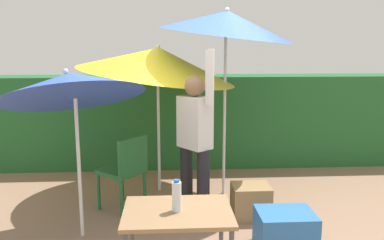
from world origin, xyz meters
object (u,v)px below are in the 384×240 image
at_px(umbrella_orange, 158,62).
at_px(crate_cardboard, 251,202).
at_px(cooler_box, 285,231).
at_px(umbrella_rainbow, 227,23).
at_px(bottle_water, 177,196).
at_px(umbrella_yellow, 71,86).
at_px(folding_table, 178,221).
at_px(chair_plastic, 126,168).
at_px(person_vendor, 195,137).

height_order(umbrella_orange, crate_cardboard, umbrella_orange).
relative_size(cooler_box, crate_cardboard, 1.28).
height_order(umbrella_rainbow, bottle_water, umbrella_rainbow).
height_order(umbrella_yellow, bottle_water, umbrella_yellow).
distance_m(umbrella_orange, folding_table, 2.64).
height_order(umbrella_rainbow, chair_plastic, umbrella_rainbow).
bearing_deg(cooler_box, umbrella_yellow, 169.62).
height_order(folding_table, bottle_water, bottle_water).
distance_m(umbrella_orange, chair_plastic, 1.42).
xyz_separation_m(chair_plastic, cooler_box, (1.60, -1.02, -0.32)).
relative_size(folding_table, bottle_water, 3.33).
height_order(person_vendor, folding_table, person_vendor).
height_order(cooler_box, folding_table, folding_table).
bearing_deg(chair_plastic, umbrella_yellow, -122.62).
distance_m(crate_cardboard, folding_table, 1.73).
distance_m(chair_plastic, folding_table, 1.83).
distance_m(cooler_box, bottle_water, 1.43).
xyz_separation_m(umbrella_orange, bottle_water, (0.18, -2.41, -0.87)).
height_order(umbrella_rainbow, umbrella_orange, umbrella_rainbow).
height_order(umbrella_rainbow, umbrella_yellow, umbrella_rainbow).
bearing_deg(umbrella_orange, crate_cardboard, -42.99).
height_order(umbrella_rainbow, folding_table, umbrella_rainbow).
bearing_deg(umbrella_yellow, umbrella_rainbow, 34.42).
bearing_deg(chair_plastic, person_vendor, -19.94).
bearing_deg(bottle_water, person_vendor, 81.08).
relative_size(person_vendor, folding_table, 2.35).
relative_size(person_vendor, bottle_water, 7.83).
bearing_deg(chair_plastic, folding_table, -71.97).
distance_m(umbrella_yellow, bottle_water, 1.63).
bearing_deg(person_vendor, umbrella_yellow, -163.01).
height_order(umbrella_orange, cooler_box, umbrella_orange).
distance_m(umbrella_orange, crate_cardboard, 2.08).
distance_m(chair_plastic, cooler_box, 1.93).
bearing_deg(folding_table, bottle_water, -118.70).
bearing_deg(umbrella_yellow, cooler_box, -10.38).
bearing_deg(cooler_box, person_vendor, 137.69).
xyz_separation_m(chair_plastic, crate_cardboard, (1.42, -0.30, -0.32)).
height_order(person_vendor, bottle_water, person_vendor).
bearing_deg(person_vendor, umbrella_orange, 113.28).
bearing_deg(umbrella_orange, person_vendor, -66.72).
distance_m(chair_plastic, crate_cardboard, 1.49).
distance_m(umbrella_orange, cooler_box, 2.58).
distance_m(cooler_box, folding_table, 1.33).
height_order(umbrella_rainbow, crate_cardboard, umbrella_rainbow).
relative_size(umbrella_yellow, crate_cardboard, 4.67).
distance_m(person_vendor, bottle_water, 1.49).
bearing_deg(umbrella_rainbow, person_vendor, -119.98).
bearing_deg(umbrella_orange, bottle_water, -85.77).
distance_m(person_vendor, chair_plastic, 0.94).
bearing_deg(umbrella_rainbow, umbrella_yellow, -145.58).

